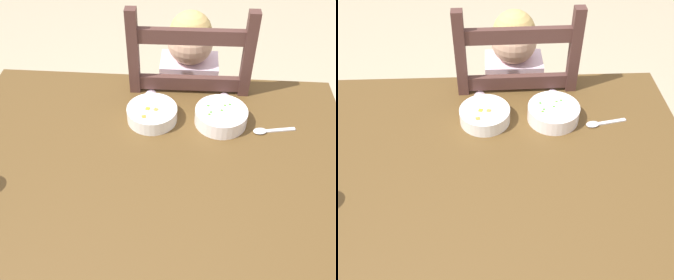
{
  "view_description": "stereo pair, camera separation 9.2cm",
  "coord_description": "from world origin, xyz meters",
  "views": [
    {
      "loc": [
        0.11,
        -0.74,
        1.56
      ],
      "look_at": [
        0.05,
        0.06,
        0.77
      ],
      "focal_mm": 41.26,
      "sensor_mm": 36.0,
      "label": 1
    },
    {
      "loc": [
        0.02,
        -0.75,
        1.56
      ],
      "look_at": [
        0.05,
        0.06,
        0.77
      ],
      "focal_mm": 41.26,
      "sensor_mm": 36.0,
      "label": 2
    }
  ],
  "objects": [
    {
      "name": "dining_table",
      "position": [
        0.0,
        0.0,
        0.62
      ],
      "size": [
        1.22,
        0.92,
        0.72
      ],
      "color": "brown",
      "rests_on": "ground"
    },
    {
      "name": "dining_chair",
      "position": [
        0.1,
        0.5,
        0.47
      ],
      "size": [
        0.43,
        0.43,
        1.03
      ],
      "color": "#4A2E28",
      "rests_on": "ground"
    },
    {
      "name": "child_figure",
      "position": [
        0.1,
        0.5,
        0.62
      ],
      "size": [
        0.32,
        0.31,
        0.95
      ],
      "color": "silver",
      "rests_on": "ground"
    },
    {
      "name": "bowl_of_peas",
      "position": [
        0.21,
        0.21,
        0.75
      ],
      "size": [
        0.17,
        0.17,
        0.05
      ],
      "color": "white",
      "rests_on": "dining_table"
    },
    {
      "name": "bowl_of_carrots",
      "position": [
        -0.01,
        0.21,
        0.75
      ],
      "size": [
        0.16,
        0.16,
        0.05
      ],
      "color": "white",
      "rests_on": "dining_table"
    },
    {
      "name": "spoon",
      "position": [
        0.35,
        0.17,
        0.73
      ],
      "size": [
        0.14,
        0.05,
        0.01
      ],
      "color": "silver",
      "rests_on": "dining_table"
    }
  ]
}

